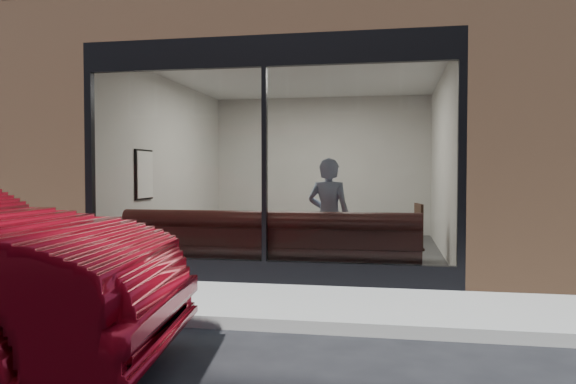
% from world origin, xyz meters
% --- Properties ---
extents(ground, '(120.00, 120.00, 0.00)m').
position_xyz_m(ground, '(0.00, 0.00, 0.00)').
color(ground, black).
rests_on(ground, ground).
extents(sidewalk_near, '(40.00, 2.00, 0.01)m').
position_xyz_m(sidewalk_near, '(0.00, 1.00, 0.01)').
color(sidewalk_near, gray).
rests_on(sidewalk_near, ground).
extents(kerb_near, '(40.00, 0.10, 0.12)m').
position_xyz_m(kerb_near, '(0.00, -0.05, 0.06)').
color(kerb_near, gray).
rests_on(kerb_near, ground).
extents(host_building_pier_left, '(2.50, 12.00, 3.20)m').
position_xyz_m(host_building_pier_left, '(-3.75, 8.00, 1.60)').
color(host_building_pier_left, brown).
rests_on(host_building_pier_left, ground).
extents(host_building_pier_right, '(2.50, 12.00, 3.20)m').
position_xyz_m(host_building_pier_right, '(3.75, 8.00, 1.60)').
color(host_building_pier_right, brown).
rests_on(host_building_pier_right, ground).
extents(host_building_backfill, '(5.00, 6.00, 3.20)m').
position_xyz_m(host_building_backfill, '(0.00, 11.00, 1.60)').
color(host_building_backfill, brown).
rests_on(host_building_backfill, ground).
extents(cafe_floor, '(6.00, 6.00, 0.00)m').
position_xyz_m(cafe_floor, '(0.00, 5.00, 0.02)').
color(cafe_floor, '#2D2D30').
rests_on(cafe_floor, ground).
extents(cafe_ceiling, '(6.00, 6.00, 0.00)m').
position_xyz_m(cafe_ceiling, '(0.00, 5.00, 3.19)').
color(cafe_ceiling, white).
rests_on(cafe_ceiling, host_building_upper).
extents(cafe_wall_back, '(5.00, 0.00, 5.00)m').
position_xyz_m(cafe_wall_back, '(0.00, 7.99, 1.60)').
color(cafe_wall_back, beige).
rests_on(cafe_wall_back, ground).
extents(cafe_wall_left, '(0.00, 6.00, 6.00)m').
position_xyz_m(cafe_wall_left, '(-2.49, 5.00, 1.60)').
color(cafe_wall_left, beige).
rests_on(cafe_wall_left, ground).
extents(cafe_wall_right, '(0.00, 6.00, 6.00)m').
position_xyz_m(cafe_wall_right, '(2.49, 5.00, 1.60)').
color(cafe_wall_right, beige).
rests_on(cafe_wall_right, ground).
extents(storefront_kick, '(5.00, 0.10, 0.30)m').
position_xyz_m(storefront_kick, '(0.00, 2.05, 0.15)').
color(storefront_kick, black).
rests_on(storefront_kick, ground).
extents(storefront_header, '(5.00, 0.10, 0.40)m').
position_xyz_m(storefront_header, '(0.00, 2.05, 3.00)').
color(storefront_header, black).
rests_on(storefront_header, host_building_upper).
extents(storefront_mullion, '(0.06, 0.10, 2.50)m').
position_xyz_m(storefront_mullion, '(0.00, 2.05, 1.55)').
color(storefront_mullion, black).
rests_on(storefront_mullion, storefront_kick).
extents(storefront_glass, '(4.80, 0.00, 4.80)m').
position_xyz_m(storefront_glass, '(0.00, 2.02, 1.55)').
color(storefront_glass, white).
rests_on(storefront_glass, storefront_kick).
extents(banquette, '(4.00, 0.55, 0.45)m').
position_xyz_m(banquette, '(0.00, 2.45, 0.23)').
color(banquette, black).
rests_on(banquette, cafe_floor).
extents(person, '(0.66, 0.50, 1.65)m').
position_xyz_m(person, '(0.76, 2.74, 0.82)').
color(person, '#9BAED2').
rests_on(person, cafe_floor).
extents(cafe_table_left, '(0.81, 0.81, 0.04)m').
position_xyz_m(cafe_table_left, '(-0.90, 3.77, 0.74)').
color(cafe_table_left, '#311C13').
rests_on(cafe_table_left, cafe_floor).
extents(cafe_table_right, '(0.60, 0.60, 0.04)m').
position_xyz_m(cafe_table_right, '(0.53, 3.53, 0.74)').
color(cafe_table_right, '#311C13').
rests_on(cafe_table_right, cafe_floor).
extents(cafe_chair_right, '(0.54, 0.54, 0.04)m').
position_xyz_m(cafe_chair_right, '(1.86, 4.10, 0.24)').
color(cafe_chair_right, '#311C13').
rests_on(cafe_chair_right, cafe_floor).
extents(wall_poster, '(0.02, 0.58, 0.78)m').
position_xyz_m(wall_poster, '(-2.45, 3.79, 1.41)').
color(wall_poster, white).
rests_on(wall_poster, cafe_wall_left).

